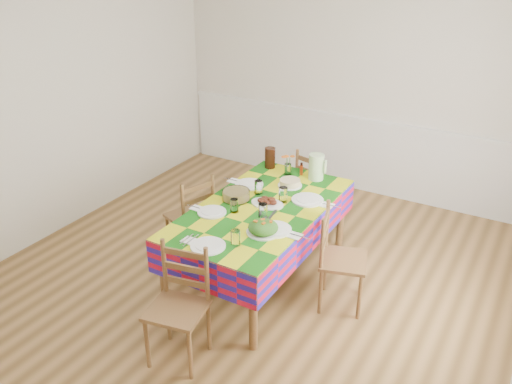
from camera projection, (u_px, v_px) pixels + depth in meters
room at (241, 147)px, 4.30m from camera, size 4.58×5.08×2.78m
wainscot at (348, 150)px, 6.61m from camera, size 4.41×0.06×0.92m
dining_table at (261, 215)px, 4.75m from camera, size 1.01×1.87×0.73m
setting_near_head at (217, 243)px, 4.11m from camera, size 0.44×0.29×0.13m
setting_left_near at (219, 209)px, 4.61m from camera, size 0.45×0.27×0.12m
setting_left_far at (252, 185)px, 5.05m from camera, size 0.49×0.29×0.13m
setting_right_near at (271, 223)px, 4.39m from camera, size 0.53×0.30×0.13m
setting_right_far at (299, 198)px, 4.80m from camera, size 0.54×0.31×0.14m
meat_platter at (267, 202)px, 4.75m from camera, size 0.30×0.22×0.06m
salad_platter at (263, 228)px, 4.29m from camera, size 0.27×0.27×0.11m
pasta_bowl at (236, 195)px, 4.82m from camera, size 0.25×0.25×0.09m
cake at (290, 183)px, 5.09m from camera, size 0.23×0.23×0.06m
serving_utensils at (268, 216)px, 4.56m from camera, size 0.15×0.34×0.01m
flower_vase at (288, 166)px, 5.31m from camera, size 0.13×0.11×0.21m
hot_sauce at (301, 169)px, 5.30m from camera, size 0.03×0.03×0.13m
green_pitcher at (316, 167)px, 5.19m from camera, size 0.15×0.15×0.25m
tea_pitcher at (270, 158)px, 5.46m from camera, size 0.11×0.11×0.21m
name_card at (201, 255)px, 4.00m from camera, size 0.08×0.02×0.02m
chair_near at (179, 306)px, 3.92m from camera, size 0.46×0.45×0.90m
chair_far at (315, 188)px, 5.77m from camera, size 0.46×0.44×0.85m
chair_left at (192, 217)px, 5.17m from camera, size 0.48×0.49×0.87m
chair_right at (339, 259)px, 4.49m from camera, size 0.48×0.49×0.89m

